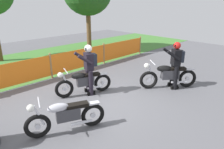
{
  "coord_description": "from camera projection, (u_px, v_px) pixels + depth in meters",
  "views": [
    {
      "loc": [
        -3.94,
        -4.62,
        3.04
      ],
      "look_at": [
        0.28,
        -0.39,
        0.9
      ],
      "focal_mm": 33.46,
      "sensor_mm": 36.0,
      "label": 1
    }
  ],
  "objects": [
    {
      "name": "motorcycle_lead",
      "position": [
        66.0,
        115.0,
        4.97
      ],
      "size": [
        1.82,
        0.91,
        0.92
      ],
      "rotation": [
        0.0,
        0.0,
        2.75
      ],
      "color": "black",
      "rests_on": "ground"
    },
    {
      "name": "ground",
      "position": [
        97.0,
        100.0,
        6.73
      ],
      "size": [
        24.0,
        24.0,
        0.02
      ],
      "primitive_type": "cube",
      "color": "#5B5B60"
    },
    {
      "name": "barrier_fence",
      "position": [
        51.0,
        65.0,
        8.43
      ],
      "size": [
        11.76,
        0.08,
        1.05
      ],
      "color": "#997547",
      "rests_on": "ground"
    },
    {
      "name": "rider_trailing",
      "position": [
        176.0,
        63.0,
        7.37
      ],
      "size": [
        0.78,
        0.74,
        1.69
      ],
      "rotation": [
        0.0,
        0.0,
        2.46
      ],
      "color": "black",
      "rests_on": "ground"
    },
    {
      "name": "rider_third",
      "position": [
        89.0,
        67.0,
        6.91
      ],
      "size": [
        0.77,
        0.68,
        1.69
      ],
      "rotation": [
        0.0,
        0.0,
        2.78
      ],
      "color": "black",
      "rests_on": "ground"
    },
    {
      "name": "motorcycle_trailing",
      "position": [
        168.0,
        75.0,
        7.5
      ],
      "size": [
        1.71,
        1.42,
        1.0
      ],
      "rotation": [
        0.0,
        0.0,
        2.46
      ],
      "color": "black",
      "rests_on": "ground"
    },
    {
      "name": "motorcycle_third",
      "position": [
        84.0,
        82.0,
        6.99
      ],
      "size": [
        1.86,
        0.87,
        0.93
      ],
      "rotation": [
        0.0,
        0.0,
        2.78
      ],
      "color": "black",
      "rests_on": "ground"
    },
    {
      "name": "grass_verge",
      "position": [
        25.0,
        64.0,
        10.4
      ],
      "size": [
        24.0,
        5.37,
        0.01
      ],
      "primitive_type": "cube",
      "color": "#427A33",
      "rests_on": "ground"
    }
  ]
}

